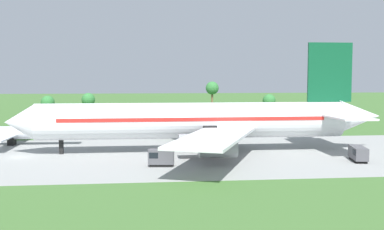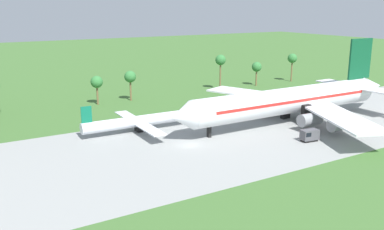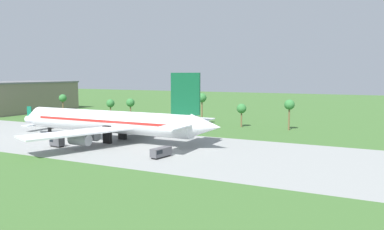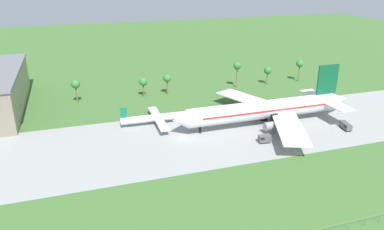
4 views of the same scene
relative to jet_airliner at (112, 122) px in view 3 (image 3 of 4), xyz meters
The scene contains 8 objects.
ground_plane 32.32m from the jet_airliner, behind, with size 600.00×600.00×0.00m, color #3D662D.
taxiway_strip 32.32m from the jet_airliner, behind, with size 320.00×44.00×0.02m.
jet_airliner is the anchor object (origin of this frame).
regional_aircraft 39.00m from the jet_airliner, 161.55° to the left, with size 26.82×24.15×7.43m.
baggage_tug 27.51m from the jet_airliner, 28.24° to the right, with size 3.08×5.91×2.36m.
fuel_truck 16.44m from the jet_airliner, 121.01° to the right, with size 4.11×2.43×2.60m.
terminal_building 112.27m from the jet_airliner, 155.21° to the left, with size 36.72×61.20×15.67m.
palm_tree_row 45.28m from the jet_airliner, 100.10° to the left, with size 109.29×3.60×12.29m.
Camera 3 is at (100.02, -84.72, 19.66)m, focal length 35.00 mm.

